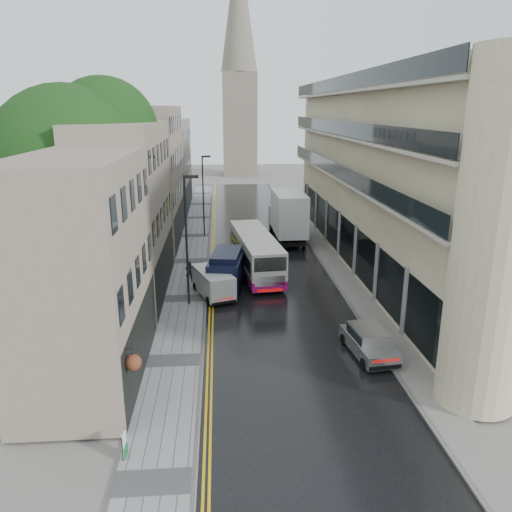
{
  "coord_description": "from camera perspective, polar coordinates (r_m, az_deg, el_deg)",
  "views": [
    {
      "loc": [
        -3.53,
        -11.23,
        11.95
      ],
      "look_at": [
        -1.34,
        18.0,
        3.23
      ],
      "focal_mm": 35.0,
      "sensor_mm": 36.0,
      "label": 1
    }
  ],
  "objects": [
    {
      "name": "church_spire",
      "position": [
        93.67,
        -1.94,
        21.49
      ],
      "size": [
        6.4,
        6.4,
        40.0
      ],
      "primitive_type": null,
      "color": "#756D5C",
      "rests_on": "ground"
    },
    {
      "name": "tree_far",
      "position": [
        45.44,
        -15.44,
        8.75
      ],
      "size": [
        9.24,
        9.24,
        12.46
      ],
      "primitive_type": null,
      "color": "black",
      "rests_on": "ground"
    },
    {
      "name": "right_sidewalk",
      "position": [
        41.49,
        8.33,
        -0.27
      ],
      "size": [
        1.8,
        85.0,
        0.12
      ],
      "primitive_type": "cube",
      "color": "slate",
      "rests_on": "ground"
    },
    {
      "name": "navy_van",
      "position": [
        33.0,
        -5.4,
        -2.24
      ],
      "size": [
        2.88,
        5.48,
        2.66
      ],
      "primitive_type": null,
      "rotation": [
        0.0,
        0.0,
        -0.16
      ],
      "color": "black",
      "rests_on": "road"
    },
    {
      "name": "white_van",
      "position": [
        31.35,
        -5.43,
        -4.09
      ],
      "size": [
        2.96,
        4.37,
        1.82
      ],
      "primitive_type": null,
      "rotation": [
        0.0,
        0.0,
        0.34
      ],
      "color": "silver",
      "rests_on": "road"
    },
    {
      "name": "tree_near",
      "position": [
        32.88,
        -20.21,
        6.8
      ],
      "size": [
        10.56,
        10.56,
        13.89
      ],
      "primitive_type": null,
      "color": "black",
      "rests_on": "ground"
    },
    {
      "name": "silver_hatchback",
      "position": [
        24.5,
        12.35,
        -11.05
      ],
      "size": [
        2.14,
        4.06,
        1.46
      ],
      "primitive_type": null,
      "rotation": [
        0.0,
        0.0,
        0.12
      ],
      "color": "#ABABAF",
      "rests_on": "road"
    },
    {
      "name": "lamp_post_near",
      "position": [
        30.54,
        -7.94,
        1.58
      ],
      "size": [
        0.91,
        0.25,
        8.03
      ],
      "primitive_type": null,
      "rotation": [
        0.0,
        0.0,
        -0.05
      ],
      "color": "black",
      "rests_on": "left_sidewalk"
    },
    {
      "name": "white_lorry",
      "position": [
        44.48,
        2.43,
        4.07
      ],
      "size": [
        2.74,
        8.86,
        4.64
      ],
      "primitive_type": null,
      "rotation": [
        0.0,
        0.0,
        0.01
      ],
      "color": "white",
      "rests_on": "road"
    },
    {
      "name": "left_sidewalk",
      "position": [
        40.58,
        -7.38,
        -0.61
      ],
      "size": [
        2.7,
        85.0,
        0.12
      ],
      "primitive_type": "cube",
      "color": "gray",
      "rests_on": "ground"
    },
    {
      "name": "pedestrian",
      "position": [
        35.25,
        -7.62,
        -1.83
      ],
      "size": [
        0.6,
        0.41,
        1.59
      ],
      "primitive_type": "imported",
      "rotation": [
        0.0,
        0.0,
        3.08
      ],
      "color": "black",
      "rests_on": "left_sidewalk"
    },
    {
      "name": "lamp_post_far",
      "position": [
        48.0,
        -6.04,
        6.81
      ],
      "size": [
        0.87,
        0.41,
        7.54
      ],
      "primitive_type": null,
      "rotation": [
        0.0,
        0.0,
        0.27
      ],
      "color": "black",
      "rests_on": "left_sidewalk"
    },
    {
      "name": "road",
      "position": [
        40.69,
        0.88,
        -0.5
      ],
      "size": [
        9.0,
        85.0,
        0.02
      ],
      "primitive_type": "cube",
      "color": "black",
      "rests_on": "ground"
    },
    {
      "name": "modern_block",
      "position": [
        40.03,
        16.16,
        8.82
      ],
      "size": [
        8.0,
        40.0,
        14.0
      ],
      "primitive_type": null,
      "color": "beige",
      "rests_on": "ground"
    },
    {
      "name": "estate_sign",
      "position": [
        19.32,
        -14.84,
        -20.15
      ],
      "size": [
        0.1,
        0.54,
        0.89
      ],
      "primitive_type": null,
      "rotation": [
        0.0,
        0.0,
        -0.04
      ],
      "color": "white",
      "rests_on": "left_sidewalk"
    },
    {
      "name": "cream_bus",
      "position": [
        34.52,
        -0.96,
        -1.13
      ],
      "size": [
        3.54,
        10.75,
        2.88
      ],
      "primitive_type": null,
      "rotation": [
        0.0,
        0.0,
        0.11
      ],
      "color": "beige",
      "rests_on": "road"
    },
    {
      "name": "old_shop_row",
      "position": [
        42.08,
        -12.46,
        8.05
      ],
      "size": [
        4.5,
        56.0,
        12.0
      ],
      "primitive_type": null,
      "color": "gray",
      "rests_on": "ground"
    }
  ]
}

